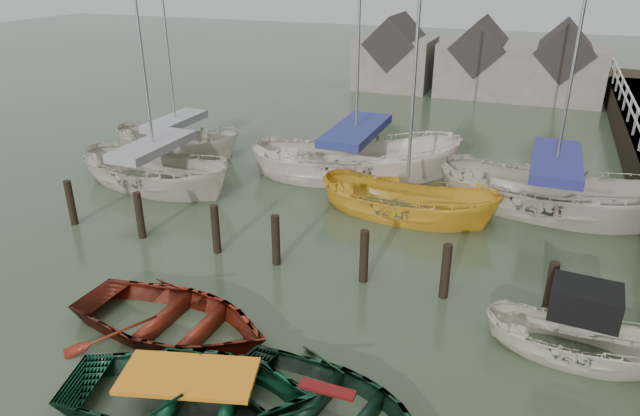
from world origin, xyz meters
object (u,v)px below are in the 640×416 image
at_px(sailboat_b, 355,174).
at_px(sailboat_e, 178,151).
at_px(sailboat_c, 405,214).
at_px(motorboat, 576,351).
at_px(rowboat_green, 192,406).
at_px(sailboat_d, 548,209).
at_px(rowboat_red, 173,332).
at_px(sailboat_a, 158,184).

height_order(sailboat_b, sailboat_e, sailboat_b).
height_order(sailboat_b, sailboat_c, sailboat_b).
bearing_deg(motorboat, sailboat_e, 65.48).
relative_size(rowboat_green, motorboat, 1.20).
distance_m(rowboat_green, sailboat_e, 15.07).
bearing_deg(sailboat_c, motorboat, -133.36).
height_order(motorboat, sailboat_c, sailboat_c).
bearing_deg(sailboat_d, sailboat_e, 95.98).
bearing_deg(rowboat_green, sailboat_b, -11.35).
bearing_deg(rowboat_red, motorboat, -72.71).
bearing_deg(sailboat_e, sailboat_a, -157.90).
relative_size(rowboat_red, sailboat_c, 0.42).
relative_size(sailboat_a, sailboat_e, 1.05).
bearing_deg(sailboat_b, sailboat_c, -154.88).
bearing_deg(sailboat_e, rowboat_green, -146.19).
distance_m(motorboat, sailboat_b, 11.16).
bearing_deg(sailboat_d, rowboat_red, 151.79).
distance_m(rowboat_green, sailboat_b, 12.44).
relative_size(rowboat_red, sailboat_d, 0.38).
xyz_separation_m(sailboat_d, sailboat_e, (-14.46, 0.74, 0.00)).
bearing_deg(rowboat_red, sailboat_b, -2.13).
bearing_deg(sailboat_e, sailboat_d, -94.24).
distance_m(rowboat_red, rowboat_green, 2.41).
relative_size(rowboat_green, sailboat_d, 0.39).
relative_size(rowboat_green, sailboat_a, 0.43).
height_order(sailboat_c, sailboat_e, sailboat_c).
height_order(rowboat_green, sailboat_b, sailboat_b).
xyz_separation_m(rowboat_red, sailboat_d, (7.42, 9.80, 0.06)).
bearing_deg(sailboat_b, rowboat_green, 166.39).
distance_m(sailboat_c, sailboat_d, 4.61).
bearing_deg(rowboat_green, motorboat, -73.58).
relative_size(motorboat, sailboat_a, 0.36).
height_order(motorboat, sailboat_a, sailboat_a).
bearing_deg(rowboat_red, sailboat_a, 39.45).
bearing_deg(sailboat_d, motorboat, -165.92).
height_order(rowboat_red, sailboat_d, sailboat_d).
xyz_separation_m(sailboat_a, sailboat_d, (12.97, 2.71, -0.00)).
bearing_deg(sailboat_c, sailboat_a, 100.66).
relative_size(rowboat_green, sailboat_c, 0.42).
bearing_deg(sailboat_a, sailboat_b, -52.43).
relative_size(sailboat_c, sailboat_e, 1.09).
distance_m(rowboat_red, motorboat, 8.42).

